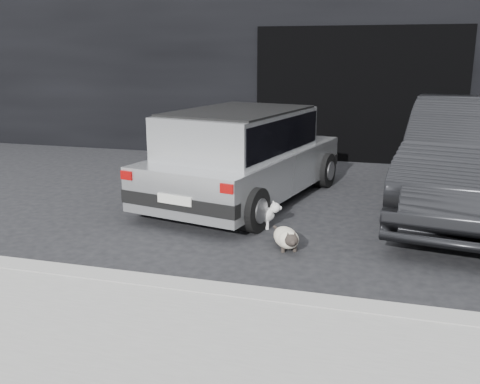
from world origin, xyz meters
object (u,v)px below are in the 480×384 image
(cat_siamese, at_px, (287,238))
(cat_white, at_px, (258,215))
(silver_hatchback, at_px, (243,151))
(second_car, at_px, (474,157))

(cat_siamese, distance_m, cat_white, 0.77)
(silver_hatchback, relative_size, cat_white, 5.72)
(cat_siamese, xyz_separation_m, cat_white, (-0.48, 0.60, 0.05))
(second_car, bearing_deg, cat_white, -142.46)
(silver_hatchback, distance_m, cat_white, 1.42)
(silver_hatchback, xyz_separation_m, cat_white, (0.52, -1.20, -0.56))
(second_car, bearing_deg, silver_hatchback, -166.94)
(second_car, xyz_separation_m, cat_siamese, (-2.12, -2.04, -0.64))
(silver_hatchback, relative_size, cat_siamese, 5.46)
(silver_hatchback, xyz_separation_m, second_car, (3.13, 0.24, 0.03))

